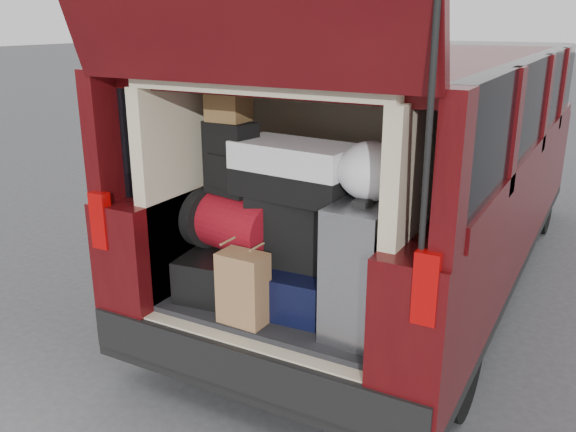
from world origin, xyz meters
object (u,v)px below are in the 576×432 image
navy_hardshell (298,284)px  black_soft_case (300,229)px  backpack (231,158)px  black_hardshell (231,270)px  red_duffel (238,224)px  silver_roller (364,269)px  kraft_bag (243,288)px  twotone_duffel (295,170)px

navy_hardshell → black_soft_case: bearing=98.0°
navy_hardshell → backpack: 0.76m
black_soft_case → backpack: bearing=-178.7°
backpack → black_hardshell: bearing=-94.3°
navy_hardshell → red_duffel: (-0.37, -0.01, 0.28)m
black_hardshell → silver_roller: 0.87m
navy_hardshell → kraft_bag: kraft_bag is taller
kraft_bag → black_hardshell: bearing=134.6°
navy_hardshell → red_duffel: size_ratio=1.05×
navy_hardshell → red_duffel: red_duffel is taller
navy_hardshell → twotone_duffel: size_ratio=0.84×
black_hardshell → red_duffel: size_ratio=1.17×
black_hardshell → silver_roller: (0.83, -0.09, 0.21)m
silver_roller → backpack: (-0.83, 0.12, 0.43)m
silver_roller → kraft_bag: size_ratio=1.77×
black_hardshell → navy_hardshell: (0.42, 0.02, -0.00)m
kraft_bag → backpack: (-0.27, 0.32, 0.57)m
silver_roller → backpack: bearing=174.7°
black_soft_case → backpack: size_ratio=1.30×
black_hardshell → silver_roller: bearing=-13.7°
kraft_bag → twotone_duffel: 0.65m
red_duffel → twotone_duffel: twotone_duffel is taller
navy_hardshell → black_soft_case: size_ratio=1.04×
silver_roller → black_hardshell: bearing=176.2°
kraft_bag → backpack: size_ratio=0.95×
black_hardshell → black_soft_case: bearing=0.3°
black_hardshell → red_duffel: (0.05, 0.01, 0.28)m
black_hardshell → silver_roller: silver_roller is taller
silver_roller → kraft_bag: silver_roller is taller
silver_roller → twotone_duffel: (-0.45, 0.13, 0.40)m
navy_hardshell → kraft_bag: 0.35m
twotone_duffel → red_duffel: bearing=-170.0°
navy_hardshell → silver_roller: bearing=-18.3°
silver_roller → kraft_bag: (-0.56, -0.20, -0.14)m
navy_hardshell → twotone_duffel: (-0.03, 0.02, 0.62)m
red_duffel → backpack: backpack is taller
navy_hardshell → kraft_bag: (-0.14, -0.31, 0.07)m
kraft_bag → red_duffel: 0.43m
kraft_bag → navy_hardshell: bearing=67.4°
black_hardshell → black_soft_case: black_soft_case is taller
black_hardshell → kraft_bag: size_ratio=1.59×
navy_hardshell → silver_roller: size_ratio=0.80×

